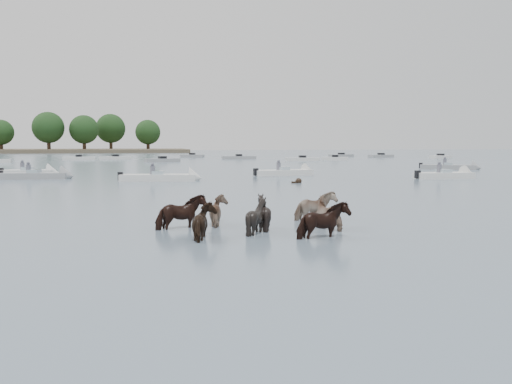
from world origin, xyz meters
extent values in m
plane|color=#4B5E6C|center=(0.00, 0.00, 0.00)|extent=(400.00, 400.00, 0.00)
imported|color=black|center=(-2.96, 1.24, 0.41)|extent=(1.78, 1.32, 1.37)
imported|color=#7A6353|center=(-1.59, 1.81, 0.35)|extent=(1.41, 1.53, 1.27)
imported|color=black|center=(-0.40, 0.70, 0.40)|extent=(1.65, 1.64, 1.36)
imported|color=#8E7360|center=(1.85, 2.20, 0.37)|extent=(1.67, 1.10, 1.30)
imported|color=black|center=(-2.37, -0.63, 0.36)|extent=(1.36, 1.50, 1.28)
imported|color=black|center=(-0.77, -0.03, 0.39)|extent=(1.45, 1.36, 1.33)
imported|color=black|center=(0.88, -1.33, 0.38)|extent=(1.71, 1.15, 1.33)
imported|color=#9B8569|center=(1.78, 0.34, 0.37)|extent=(1.67, 1.69, 1.29)
sphere|color=black|center=(6.45, 19.29, 0.12)|extent=(0.44, 0.44, 0.44)
cube|color=black|center=(6.20, 19.29, 0.02)|extent=(0.50, 0.22, 0.18)
cube|color=gray|center=(-12.09, 27.69, 0.20)|extent=(5.18, 2.25, 0.55)
cone|color=gray|center=(-9.60, 27.35, 0.20)|extent=(1.11, 1.71, 1.60)
cube|color=#99ADB7|center=(-12.09, 27.69, 0.55)|extent=(0.94, 1.22, 0.35)
cube|color=black|center=(-14.57, 28.02, 0.35)|extent=(0.39, 0.39, 0.60)
cylinder|color=#595966|center=(-12.49, 27.69, 0.75)|extent=(0.36, 0.36, 0.70)
sphere|color=#595966|center=(-12.49, 27.69, 1.20)|extent=(0.24, 0.24, 0.24)
cube|color=silver|center=(-2.89, 23.48, 0.20)|extent=(5.58, 2.38, 0.55)
cone|color=silver|center=(-0.21, 23.08, 0.20)|extent=(1.13, 1.72, 1.60)
cube|color=#99ADB7|center=(-2.89, 23.48, 0.55)|extent=(0.96, 1.23, 0.35)
cube|color=black|center=(-5.56, 23.88, 0.35)|extent=(0.40, 0.40, 0.60)
cylinder|color=#595966|center=(-3.29, 23.48, 0.75)|extent=(0.36, 0.36, 0.70)
sphere|color=#595966|center=(-3.29, 23.48, 1.20)|extent=(0.24, 0.24, 0.24)
cube|color=silver|center=(7.69, 27.83, 0.20)|extent=(5.20, 2.43, 0.55)
cone|color=silver|center=(10.15, 28.25, 0.20)|extent=(1.16, 1.73, 1.60)
cube|color=#99ADB7|center=(7.69, 27.83, 0.55)|extent=(0.98, 1.24, 0.35)
cube|color=black|center=(5.23, 27.40, 0.35)|extent=(0.40, 0.40, 0.60)
cylinder|color=#595966|center=(7.29, 27.83, 0.75)|extent=(0.36, 0.36, 0.70)
sphere|color=#595966|center=(7.29, 27.83, 1.20)|extent=(0.24, 0.24, 0.24)
cube|color=silver|center=(18.78, 21.34, 0.20)|extent=(4.49, 1.67, 0.55)
cone|color=silver|center=(21.01, 21.37, 0.20)|extent=(0.92, 1.61, 1.60)
cube|color=#99ADB7|center=(18.78, 21.34, 0.55)|extent=(0.82, 1.13, 0.35)
cube|color=black|center=(16.55, 21.30, 0.35)|extent=(0.36, 0.36, 0.60)
cylinder|color=#595966|center=(18.38, 21.34, 0.75)|extent=(0.36, 0.36, 0.70)
sphere|color=#595966|center=(18.38, 21.34, 1.20)|extent=(0.24, 0.24, 0.24)
cube|color=gray|center=(27.37, 34.37, 0.20)|extent=(5.40, 4.50, 0.55)
cone|color=gray|center=(29.61, 32.77, 0.20)|extent=(1.66, 1.83, 1.60)
cube|color=#99ADB7|center=(27.37, 34.37, 0.55)|extent=(1.30, 1.38, 0.35)
cube|color=black|center=(25.14, 35.97, 0.35)|extent=(0.49, 0.49, 0.60)
cylinder|color=#595966|center=(26.97, 34.37, 0.75)|extent=(0.36, 0.36, 0.70)
sphere|color=#595966|center=(26.97, 34.37, 1.20)|extent=(0.24, 0.24, 0.24)
cube|color=silver|center=(-13.48, 32.51, 0.20)|extent=(4.31, 1.89, 0.55)
cone|color=silver|center=(-11.38, 32.36, 0.20)|extent=(1.01, 1.66, 1.60)
cube|color=#99ADB7|center=(-13.48, 32.51, 0.55)|extent=(0.88, 1.17, 0.35)
cube|color=black|center=(-15.58, 32.65, 0.35)|extent=(0.37, 0.37, 0.60)
cylinder|color=#595966|center=(-13.88, 32.51, 0.75)|extent=(0.36, 0.36, 0.70)
sphere|color=#595966|center=(-13.88, 32.51, 1.20)|extent=(0.24, 0.24, 0.24)
cube|color=silver|center=(-13.83, 75.85, 0.22)|extent=(5.23, 1.97, 0.60)
cube|color=black|center=(-13.83, 75.85, 0.60)|extent=(1.09, 1.09, 0.50)
cube|color=silver|center=(-8.09, 77.01, 0.22)|extent=(5.28, 2.95, 0.60)
cube|color=black|center=(-8.09, 77.01, 0.60)|extent=(1.25, 1.25, 0.50)
cube|color=gray|center=(-0.90, 62.70, 0.22)|extent=(5.21, 2.98, 0.60)
cube|color=black|center=(-0.90, 62.70, 0.60)|extent=(1.26, 1.26, 0.50)
cube|color=gray|center=(5.92, 88.00, 0.22)|extent=(4.71, 3.10, 0.60)
cube|color=black|center=(5.92, 88.00, 0.60)|extent=(1.31, 1.31, 0.50)
cube|color=gray|center=(12.66, 74.86, 0.22)|extent=(5.83, 1.55, 0.60)
cube|color=black|center=(12.66, 74.86, 0.60)|extent=(1.01, 1.01, 0.50)
cube|color=silver|center=(20.45, 63.15, 0.22)|extent=(5.20, 1.76, 0.60)
cube|color=black|center=(20.45, 63.15, 0.60)|extent=(1.05, 1.05, 0.50)
cube|color=silver|center=(26.64, 65.34, 0.22)|extent=(4.40, 2.99, 0.60)
cube|color=black|center=(26.64, 65.34, 0.60)|extent=(1.31, 1.31, 0.50)
cube|color=gray|center=(35.14, 84.29, 0.22)|extent=(5.89, 3.76, 0.60)
cube|color=black|center=(35.14, 84.29, 0.60)|extent=(1.32, 1.32, 0.50)
cube|color=gray|center=(41.59, 79.91, 0.22)|extent=(5.77, 3.29, 0.60)
cube|color=black|center=(41.59, 79.91, 0.60)|extent=(1.28, 1.28, 0.50)
cube|color=silver|center=(49.43, 71.85, 0.22)|extent=(5.20, 3.48, 0.60)
cube|color=black|center=(49.43, 71.85, 0.60)|extent=(1.33, 1.33, 0.50)
cylinder|color=#382619|center=(-42.19, 147.16, 1.61)|extent=(1.00, 1.00, 3.22)
sphere|color=black|center=(-42.19, 147.16, 5.81)|extent=(7.15, 7.15, 7.15)
cylinder|color=#382619|center=(-29.13, 145.04, 1.99)|extent=(1.00, 1.00, 3.97)
sphere|color=black|center=(-29.13, 145.04, 7.17)|extent=(8.83, 8.83, 8.83)
cylinder|color=#382619|center=(-19.57, 145.87, 1.85)|extent=(1.00, 1.00, 3.71)
sphere|color=black|center=(-19.57, 145.87, 6.70)|extent=(8.24, 8.24, 8.24)
cylinder|color=#382619|center=(-12.69, 157.70, 2.04)|extent=(1.00, 1.00, 4.07)
sphere|color=black|center=(-12.69, 157.70, 7.35)|extent=(9.05, 9.05, 9.05)
cylinder|color=#382619|center=(-1.40, 150.47, 1.69)|extent=(1.00, 1.00, 3.38)
sphere|color=black|center=(-1.40, 150.47, 6.10)|extent=(7.51, 7.51, 7.51)
camera|label=1|loc=(-4.23, -15.68, 2.72)|focal=37.38mm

